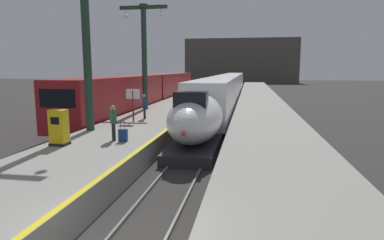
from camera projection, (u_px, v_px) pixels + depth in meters
The scene contains 17 objects.
platform_left at pixel (177, 110), 32.08m from camera, with size 4.80×110.00×1.05m, color gray.
platform_right at pixel (262, 112), 30.73m from camera, with size 4.80×110.00×1.05m, color gray.
platform_left_safety_stripe at pixel (200, 105), 31.62m from camera, with size 0.20×107.80×0.01m, color yellow.
rail_main_left at pixel (214, 112), 34.28m from camera, with size 0.08×110.00×0.12m, color slate.
rail_main_right at pixel (228, 112), 34.03m from camera, with size 0.08×110.00×0.12m, color slate.
rail_secondary_left at pixel (139, 110), 35.63m from camera, with size 0.08×110.00×0.12m, color slate.
rail_secondary_right at pixel (152, 110), 35.38m from camera, with size 0.08×110.00×0.12m, color slate.
highspeed_train_main at pixel (227, 89), 41.52m from camera, with size 2.92×57.11×3.60m.
regional_train_adjacent at pixel (150, 90), 36.88m from camera, with size 2.85×36.60×3.80m.
station_column_mid at pixel (86, 26), 17.70m from camera, with size 4.00×0.68×9.38m.
station_column_far at pixel (144, 47), 27.56m from camera, with size 4.00×0.68×8.60m.
passenger_near_edge at pixel (113, 120), 15.76m from camera, with size 0.42×0.45×1.69m.
passenger_mid_platform at pixel (144, 104), 22.68m from camera, with size 0.37×0.52×1.69m.
rolling_suitcase at pixel (123, 135), 15.60m from camera, with size 0.40×0.22×0.98m.
ticket_machine_yellow at pixel (59, 129), 14.83m from camera, with size 0.76×0.62×1.60m.
departure_info_board at pixel (133, 99), 21.27m from camera, with size 0.90×0.10×2.12m.
terminus_back_wall at pixel (241, 61), 105.66m from camera, with size 36.00×2.00×14.00m, color #4C4742.
Camera 1 is at (2.77, -6.40, 4.45)m, focal length 31.11 mm.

